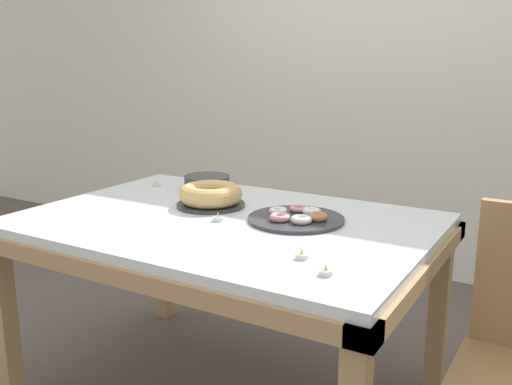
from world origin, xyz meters
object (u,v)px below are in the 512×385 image
Objects in this scene: pastry_platter at (297,218)px; tealight_left_edge at (326,272)px; cake_chocolate_round at (211,196)px; plate_stack at (207,182)px; tealight_near_cakes at (218,218)px; tealight_centre at (156,184)px; tealight_near_front at (302,256)px.

pastry_platter reaches higher than tealight_left_edge.
plate_stack is at bearing 127.96° from cake_chocolate_round.
tealight_near_cakes and tealight_centre have the same top height.
tealight_left_edge is at bearing -32.99° from cake_chocolate_round.
tealight_near_cakes is at bearing -30.18° from tealight_centre.
tealight_centre is (-0.23, -0.09, -0.02)m from plate_stack.
tealight_left_edge is (0.56, -0.30, 0.00)m from tealight_near_cakes.
tealight_left_edge is 0.15m from tealight_near_front.
tealight_near_cakes is 0.49m from tealight_near_front.
cake_chocolate_round is 0.33m from plate_stack.
cake_chocolate_round is 0.40m from pastry_platter.
tealight_near_cakes is 1.00× the size of tealight_centre.
tealight_left_edge and tealight_near_front have the same top height.
plate_stack is 0.55m from tealight_near_cakes.
plate_stack is at bearing 20.72° from tealight_centre.
tealight_near_front is 1.16m from tealight_centre.
tealight_centre is at bearing 152.03° from tealight_near_front.
tealight_centre is at bearing 149.82° from tealight_near_cakes.
tealight_left_edge and tealight_centre have the same top height.
tealight_centre is (-0.83, 0.19, -0.00)m from pastry_platter.
tealight_left_edge is (0.71, -0.46, -0.03)m from cake_chocolate_round.
plate_stack is 1.16m from tealight_left_edge.
pastry_platter is 1.71× the size of plate_stack.
tealight_centre is (-0.58, 0.34, 0.00)m from tealight_near_cakes.
cake_chocolate_round is at bearing 131.36° from tealight_near_cakes.
pastry_platter is at bearing -2.42° from cake_chocolate_round.
tealight_near_front is at bearing -32.24° from cake_chocolate_round.
tealight_left_edge is (0.31, -0.44, -0.00)m from pastry_platter.
cake_chocolate_round is 0.78× the size of pastry_platter.
cake_chocolate_round is 0.85m from tealight_left_edge.
cake_chocolate_round is at bearing -52.04° from plate_stack.
plate_stack is at bearing 129.34° from tealight_near_cakes.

